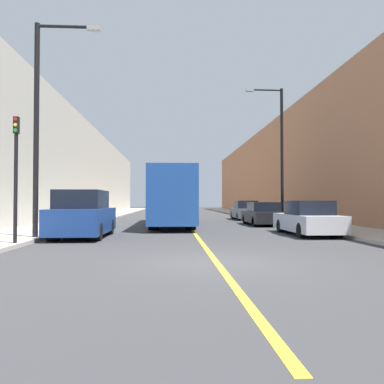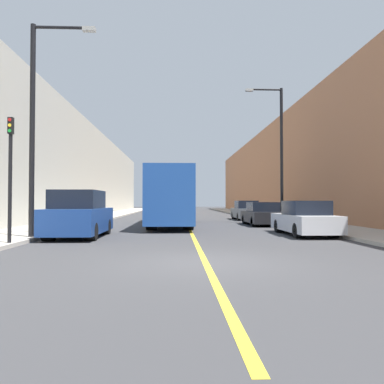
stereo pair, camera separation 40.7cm
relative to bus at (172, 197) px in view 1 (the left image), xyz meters
name	(u,v)px [view 1 (the left image)]	position (x,y,z in m)	size (l,w,h in m)	color
ground_plane	(217,262)	(1.04, -14.17, -1.77)	(200.00, 200.00, 0.00)	#38383A
sidewalk_left	(108,215)	(-6.56, 15.83, -1.70)	(3.25, 72.00, 0.14)	#B2AA9E
sidewalk_right	(253,215)	(8.64, 15.83, -1.70)	(3.25, 72.00, 0.14)	#B2AA9E
building_row_left	(73,171)	(-10.18, 15.83, 2.90)	(4.00, 72.00, 9.34)	#B7B2A3
building_row_right	(287,170)	(12.27, 15.83, 3.11)	(4.00, 72.00, 9.75)	#B2724C
road_center_line	(182,216)	(1.04, 15.83, -1.76)	(0.16, 72.00, 0.01)	gold
bus	(172,197)	(0.00, 0.00, 0.00)	(2.46, 11.93, 3.28)	#1E4793
parked_suv_left	(83,216)	(-3.70, -7.59, -0.87)	(2.02, 4.55, 1.94)	navy
car_right_near	(308,219)	(6.01, -6.94, -1.08)	(1.79, 4.67, 1.52)	silver
car_right_mid	(263,215)	(5.71, -0.03, -1.11)	(1.89, 4.65, 1.45)	black
car_right_far	(245,211)	(6.00, 7.03, -1.07)	(1.83, 4.57, 1.56)	#51565B
street_lamp_left	(42,116)	(-5.04, -8.70, 3.02)	(2.50, 0.24, 8.24)	black
street_lamp_right	(279,147)	(7.14, 1.17, 3.36)	(2.50, 0.24, 8.91)	black
traffic_light	(16,174)	(-5.13, -10.79, 0.62)	(0.16, 0.18, 4.13)	black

